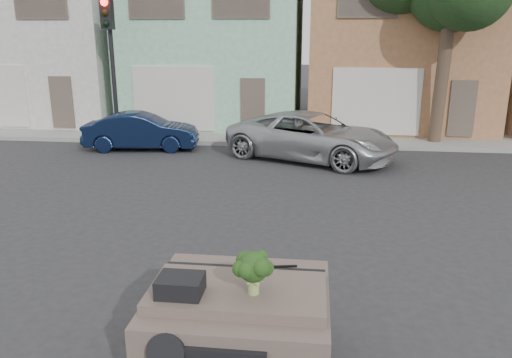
% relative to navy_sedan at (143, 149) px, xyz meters
% --- Properties ---
extents(ground_plane, '(120.00, 120.00, 0.00)m').
position_rel_navy_sedan_xyz_m(ground_plane, '(5.07, -8.16, 0.00)').
color(ground_plane, '#303033').
rests_on(ground_plane, ground).
extents(sidewalk, '(40.00, 3.00, 0.15)m').
position_rel_navy_sedan_xyz_m(sidewalk, '(5.07, 2.34, 0.07)').
color(sidewalk, gray).
rests_on(sidewalk, ground).
extents(townhouse_white, '(7.20, 8.20, 7.55)m').
position_rel_navy_sedan_xyz_m(townhouse_white, '(-5.93, 6.34, 3.77)').
color(townhouse_white, silver).
rests_on(townhouse_white, ground).
extents(townhouse_mint, '(7.20, 8.20, 7.55)m').
position_rel_navy_sedan_xyz_m(townhouse_mint, '(1.57, 6.34, 3.77)').
color(townhouse_mint, '#9BD3B0').
rests_on(townhouse_mint, ground).
extents(townhouse_tan, '(7.20, 8.20, 7.55)m').
position_rel_navy_sedan_xyz_m(townhouse_tan, '(9.07, 6.34, 3.77)').
color(townhouse_tan, '#A7704A').
rests_on(townhouse_tan, ground).
extents(navy_sedan, '(3.92, 1.77, 1.25)m').
position_rel_navy_sedan_xyz_m(navy_sedan, '(0.00, 0.00, 0.00)').
color(navy_sedan, '#0E1A38').
rests_on(navy_sedan, ground).
extents(silver_pickup, '(5.80, 4.34, 1.47)m').
position_rel_navy_sedan_xyz_m(silver_pickup, '(5.77, -0.75, 0.00)').
color(silver_pickup, '#AEB1B6').
rests_on(silver_pickup, ground).
extents(traffic_signal, '(0.40, 0.40, 5.10)m').
position_rel_navy_sedan_xyz_m(traffic_signal, '(-1.43, 1.34, 2.55)').
color(traffic_signal, black).
rests_on(traffic_signal, ground).
extents(tree_near, '(4.40, 4.00, 8.50)m').
position_rel_navy_sedan_xyz_m(tree_near, '(10.07, 1.64, 4.25)').
color(tree_near, '#1D3818').
rests_on(tree_near, ground).
extents(car_dashboard, '(2.00, 1.80, 1.12)m').
position_rel_navy_sedan_xyz_m(car_dashboard, '(5.07, -11.16, 0.56)').
color(car_dashboard, brown).
rests_on(car_dashboard, ground).
extents(instrument_hump, '(0.48, 0.38, 0.20)m').
position_rel_navy_sedan_xyz_m(instrument_hump, '(4.49, -11.51, 1.22)').
color(instrument_hump, black).
rests_on(instrument_hump, car_dashboard).
extents(wiper_arm, '(0.69, 0.15, 0.02)m').
position_rel_navy_sedan_xyz_m(wiper_arm, '(5.35, -10.78, 1.13)').
color(wiper_arm, black).
rests_on(wiper_arm, car_dashboard).
extents(broccoli, '(0.43, 0.43, 0.49)m').
position_rel_navy_sedan_xyz_m(broccoli, '(5.26, -11.40, 1.36)').
color(broccoli, '#1D3B13').
rests_on(broccoli, car_dashboard).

